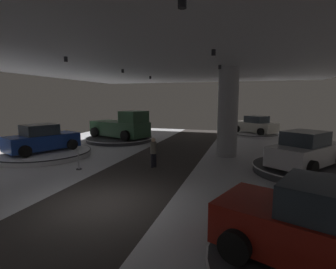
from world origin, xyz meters
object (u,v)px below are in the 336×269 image
Objects in this scene: display_platform_mid_left at (44,153)px; display_platform_mid_right at (304,170)px; display_platform_deep_right at (255,134)px; display_platform_far_left at (120,139)px; column_right at (228,113)px; visitor_walking_near at (153,151)px; display_car_near_right at (327,230)px; display_car_deep_right at (255,125)px; pickup_truck_far_left at (122,127)px; display_car_mid_left at (42,139)px; display_car_mid_right at (306,151)px.

display_platform_mid_left is 1.19× the size of display_platform_mid_right.
display_platform_deep_right is at bearing 98.18° from display_platform_mid_right.
display_platform_far_left is 14.54m from display_platform_mid_right.
display_platform_far_left is 13.30m from display_platform_deep_right.
column_right is 3.46× the size of visitor_walking_near.
display_car_near_right is at bearing -49.69° from display_platform_far_left.
display_car_deep_right is at bearing 98.10° from display_platform_mid_right.
visitor_walking_near is (-6.16, 6.87, -0.13)m from display_car_near_right.
pickup_truck_far_left reaches higher than display_car_mid_left.
display_car_mid_right is at bearing -25.15° from display_platform_far_left.
display_car_mid_left is at bearing -177.79° from display_platform_mid_right.
display_platform_deep_right is 1.03× the size of display_car_deep_right.
display_car_near_right is at bearing -88.15° from display_platform_deep_right.
pickup_truck_far_left is 18.21m from display_car_near_right.
display_platform_mid_right is at bearing -25.03° from display_platform_far_left.
display_car_deep_right is 0.99× the size of display_car_mid_right.
column_right is 10.17m from display_platform_far_left.
display_car_mid_right is (15.01, 0.56, 0.07)m from display_car_mid_left.
display_car_mid_right reaches higher than display_platform_mid_left.
pickup_truck_far_left is at bearing 129.78° from display_car_near_right.
display_car_near_right reaches higher than display_platform_mid_left.
display_car_mid_right is (1.86, -13.20, 0.14)m from display_car_deep_right.
display_car_deep_right is at bearing 31.89° from display_platform_far_left.
pickup_truck_far_left is 0.98× the size of display_platform_mid_left.
display_car_deep_right is 0.90× the size of display_platform_mid_right.
display_car_deep_right is (0.02, -0.02, 0.86)m from display_platform_deep_right.
display_platform_mid_right is at bearing 2.21° from display_car_mid_left.
display_car_mid_left is at bearing -112.97° from display_platform_mid_left.
display_platform_mid_left is at bearing -108.01° from pickup_truck_far_left.
column_right is 11.77m from display_car_mid_left.
display_platform_mid_right is (1.90, -13.20, 0.08)m from display_platform_deep_right.
visitor_walking_near is at bearing -3.97° from display_platform_mid_left.
display_car_near_right is 15.68m from display_platform_mid_left.
display_platform_far_left is 1.24× the size of display_car_mid_left.
visitor_walking_near is at bearing -51.26° from display_platform_far_left.
display_platform_deep_right is 13.34m from display_platform_mid_right.
column_right is 1.21× the size of display_platform_deep_right.
display_platform_deep_right is 15.31m from visitor_walking_near.
display_car_mid_left is at bearing -177.88° from display_car_mid_right.
display_car_deep_right is (2.02, 10.30, -1.75)m from column_right.
display_platform_deep_right is at bearing 33.10° from pickup_truck_far_left.
display_car_mid_right is at bearing 8.19° from visitor_walking_near.
visitor_walking_near is (7.66, -0.50, -0.17)m from display_car_mid_left.
display_car_mid_left reaches higher than visitor_walking_near.
visitor_walking_near is at bearing -131.26° from column_right.
display_car_deep_right is 13.34m from display_platform_mid_right.
column_right is at bearing -19.44° from display_platform_far_left.
visitor_walking_near reaches higher than display_platform_far_left.
column_right is at bearing 17.26° from display_car_mid_left.
visitor_walking_near is at bearing -171.81° from display_car_mid_right.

